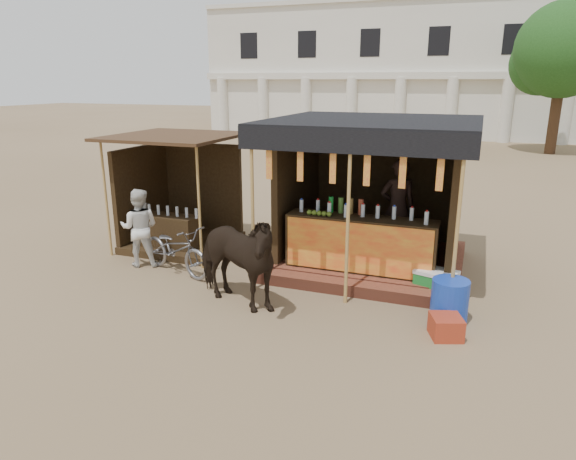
{
  "coord_description": "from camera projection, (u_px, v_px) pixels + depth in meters",
  "views": [
    {
      "loc": [
        2.78,
        -5.88,
        3.43
      ],
      "look_at": [
        0.0,
        1.6,
        1.1
      ],
      "focal_mm": 32.0,
      "sensor_mm": 36.0,
      "label": 1
    }
  ],
  "objects": [
    {
      "name": "motorbike",
      "position": [
        175.0,
        249.0,
        9.4
      ],
      "size": [
        1.84,
        1.13,
        0.91
      ],
      "primitive_type": "imported",
      "rotation": [
        0.0,
        0.0,
        1.25
      ],
      "color": "gray",
      "rests_on": "ground"
    },
    {
      "name": "cooler",
      "position": [
        436.0,
        283.0,
        8.4
      ],
      "size": [
        0.74,
        0.61,
        0.46
      ],
      "color": "#1B7D2D",
      "rests_on": "ground"
    },
    {
      "name": "tree",
      "position": [
        559.0,
        53.0,
        23.85
      ],
      "size": [
        4.5,
        4.4,
        7.0
      ],
      "color": "#382314",
      "rests_on": "ground"
    },
    {
      "name": "red_crate",
      "position": [
        446.0,
        327.0,
        7.09
      ],
      "size": [
        0.53,
        0.53,
        0.31
      ],
      "primitive_type": "cube",
      "rotation": [
        0.0,
        0.0,
        0.35
      ],
      "color": "#9C301A",
      "rests_on": "ground"
    },
    {
      "name": "background_building",
      "position": [
        410.0,
        72.0,
        33.67
      ],
      "size": [
        26.0,
        7.45,
        8.18
      ],
      "color": "silver",
      "rests_on": "ground"
    },
    {
      "name": "main_stall",
      "position": [
        373.0,
        214.0,
        9.57
      ],
      "size": [
        3.6,
        3.61,
        2.78
      ],
      "color": "brown",
      "rests_on": "ground"
    },
    {
      "name": "cow",
      "position": [
        234.0,
        259.0,
        7.91
      ],
      "size": [
        2.02,
        1.39,
        1.56
      ],
      "primitive_type": "imported",
      "rotation": [
        0.0,
        0.0,
        1.24
      ],
      "color": "black",
      "rests_on": "ground"
    },
    {
      "name": "blue_barrel",
      "position": [
        449.0,
        301.0,
        7.49
      ],
      "size": [
        0.66,
        0.66,
        0.66
      ],
      "primitive_type": "cylinder",
      "rotation": [
        0.0,
        0.0,
        -0.28
      ],
      "color": "#1639AB",
      "rests_on": "ground"
    },
    {
      "name": "ground",
      "position": [
        248.0,
        335.0,
        7.18
      ],
      "size": [
        120.0,
        120.0,
        0.0
      ],
      "primitive_type": "plane",
      "color": "#846B4C",
      "rests_on": "ground"
    },
    {
      "name": "bystander",
      "position": [
        140.0,
        228.0,
        9.71
      ],
      "size": [
        0.88,
        0.79,
        1.5
      ],
      "primitive_type": "imported",
      "rotation": [
        0.0,
        0.0,
        3.51
      ],
      "color": "silver",
      "rests_on": "ground"
    },
    {
      "name": "secondary_stall",
      "position": [
        176.0,
        206.0,
        10.92
      ],
      "size": [
        2.4,
        2.4,
        2.38
      ],
      "color": "#352513",
      "rests_on": "ground"
    }
  ]
}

